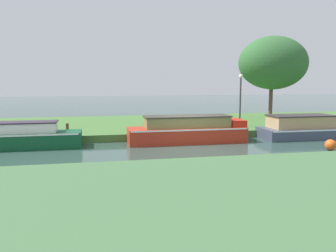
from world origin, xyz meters
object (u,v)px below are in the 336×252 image
object	(u,v)px
willow_tree_left	(273,63)
mooring_post_near	(67,129)
red_narrowboat	(188,130)
mooring_post_far	(216,125)
slate_cruiser	(304,128)
lamp_post	(240,94)
channel_buoy	(330,145)

from	to	relation	value
willow_tree_left	mooring_post_near	distance (m)	15.66
red_narrowboat	mooring_post_far	bearing A→B (deg)	33.65
mooring_post_near	red_narrowboat	bearing A→B (deg)	-11.96
slate_cruiser	mooring_post_far	distance (m)	4.96
willow_tree_left	mooring_post_far	size ratio (longest dim) A/B	10.26
mooring_post_far	mooring_post_near	bearing A→B (deg)	180.00
slate_cruiser	mooring_post_near	size ratio (longest dim) A/B	8.67
willow_tree_left	lamp_post	size ratio (longest dim) A/B	1.89
willow_tree_left	lamp_post	bearing A→B (deg)	-138.34
lamp_post	mooring_post_near	distance (m)	10.44
red_narrowboat	slate_cruiser	distance (m)	6.77
lamp_post	mooring_post_far	size ratio (longest dim) A/B	5.44
mooring_post_far	channel_buoy	distance (m)	6.14
red_narrowboat	lamp_post	world-z (taller)	lamp_post
slate_cruiser	mooring_post_near	distance (m)	13.06
red_narrowboat	willow_tree_left	size ratio (longest dim) A/B	1.01
willow_tree_left	mooring_post_far	world-z (taller)	willow_tree_left
willow_tree_left	channel_buoy	size ratio (longest dim) A/B	11.97
mooring_post_near	channel_buoy	distance (m)	13.07
lamp_post	slate_cruiser	bearing A→B (deg)	-42.70
slate_cruiser	channel_buoy	size ratio (longest dim) A/B	10.36
mooring_post_far	slate_cruiser	bearing A→B (deg)	-15.43
slate_cruiser	channel_buoy	xyz separation A→B (m)	(-0.78, -3.31, -0.30)
willow_tree_left	lamp_post	distance (m)	5.94
red_narrowboat	slate_cruiser	xyz separation A→B (m)	(6.76, 0.00, -0.08)
red_narrowboat	channel_buoy	bearing A→B (deg)	-28.95
red_narrowboat	channel_buoy	xyz separation A→B (m)	(5.99, -3.31, -0.38)
willow_tree_left	mooring_post_near	bearing A→B (deg)	-161.07
slate_cruiser	lamp_post	size ratio (longest dim) A/B	1.63
lamp_post	mooring_post_far	world-z (taller)	lamp_post
willow_tree_left	mooring_post_far	xyz separation A→B (m)	(-6.15, -4.93, -3.84)
red_narrowboat	mooring_post_near	bearing A→B (deg)	168.04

